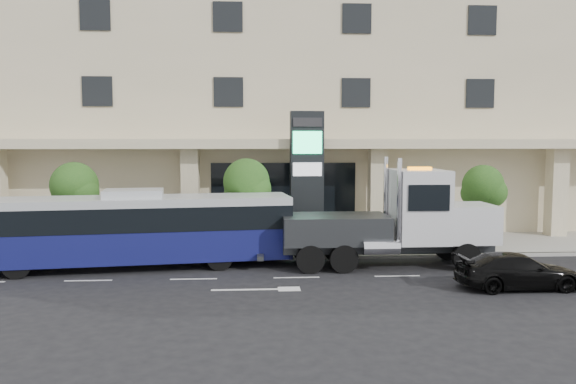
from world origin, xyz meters
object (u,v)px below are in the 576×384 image
(tow_truck, at_px, (398,222))
(signage_pylon, at_px, (307,177))
(black_sedan, at_px, (517,271))
(city_bus, at_px, (134,228))

(tow_truck, relative_size, signage_pylon, 1.52)
(tow_truck, distance_m, signage_pylon, 6.16)
(black_sedan, relative_size, signage_pylon, 0.66)
(city_bus, xyz_separation_m, black_sedan, (14.54, -4.26, -1.04))
(black_sedan, distance_m, signage_pylon, 11.48)
(city_bus, distance_m, signage_pylon, 9.11)
(signage_pylon, bearing_deg, black_sedan, -55.24)
(tow_truck, bearing_deg, black_sedan, -49.00)
(city_bus, height_order, black_sedan, city_bus)
(signage_pylon, bearing_deg, tow_truck, -57.99)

